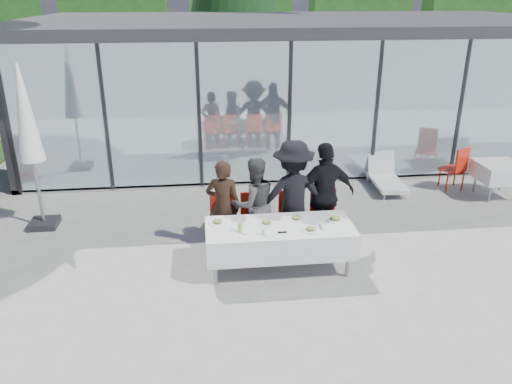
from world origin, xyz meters
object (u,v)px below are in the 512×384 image
(plate_b, at_px, (267,223))
(folded_eyeglasses, at_px, (282,232))
(plate_d, at_px, (336,219))
(juice_bottle, at_px, (240,227))
(spare_chair_b, at_px, (457,166))
(spare_table_right, at_px, (498,172))
(diner_c, at_px, (293,195))
(market_umbrella, at_px, (27,124))
(lounger, at_px, (385,176))
(diner_chair_a, at_px, (224,220))
(diner_d, at_px, (325,195))
(plate_extra, at_px, (311,229))
(diner_b, at_px, (254,204))
(dining_table, at_px, (279,238))
(diner_chair_c, at_px, (292,217))
(diner_chair_b, at_px, (254,219))
(diner_a, at_px, (223,206))
(diner_chair_d, at_px, (324,215))
(plate_c, at_px, (296,218))
(plate_a, at_px, (217,222))

(plate_b, relative_size, folded_eyeglasses, 1.97)
(plate_b, distance_m, plate_d, 1.09)
(juice_bottle, distance_m, spare_chair_b, 5.87)
(juice_bottle, distance_m, spare_table_right, 6.25)
(diner_c, relative_size, market_umbrella, 0.62)
(plate_d, xyz_separation_m, folded_eyeglasses, (-0.90, -0.33, -0.02))
(diner_c, height_order, lounger, diner_c)
(diner_chair_a, distance_m, plate_d, 1.85)
(diner_d, distance_m, spare_chair_b, 4.13)
(plate_extra, xyz_separation_m, market_umbrella, (-4.54, 2.24, 1.18))
(diner_b, bearing_deg, market_umbrella, -34.03)
(plate_extra, bearing_deg, dining_table, 152.98)
(diner_chair_c, relative_size, plate_d, 3.54)
(plate_d, relative_size, spare_table_right, 0.32)
(diner_c, bearing_deg, diner_chair_b, -2.64)
(dining_table, bearing_deg, folded_eyeglasses, -89.50)
(juice_bottle, xyz_separation_m, spare_table_right, (5.67, 2.61, -0.27))
(juice_bottle, xyz_separation_m, spare_chair_b, (4.99, 3.08, -0.29))
(plate_b, bearing_deg, diner_c, 52.02)
(diner_c, relative_size, spare_table_right, 2.17)
(diner_a, xyz_separation_m, plate_b, (0.63, -0.68, -0.02))
(diner_chair_d, bearing_deg, juice_bottle, -149.10)
(plate_c, height_order, spare_chair_b, spare_chair_b)
(juice_bottle, bearing_deg, diner_chair_c, 43.25)
(folded_eyeglasses, distance_m, lounger, 4.57)
(diner_c, bearing_deg, plate_d, 126.33)
(diner_chair_c, xyz_separation_m, plate_c, (-0.04, -0.56, 0.24))
(folded_eyeglasses, bearing_deg, diner_chair_d, 48.30)
(dining_table, height_order, diner_chair_d, diner_chair_d)
(folded_eyeglasses, distance_m, market_umbrella, 4.84)
(plate_d, bearing_deg, spare_table_right, 29.78)
(diner_chair_c, distance_m, spare_table_right, 5.02)
(plate_a, height_order, spare_chair_b, spare_chair_b)
(spare_table_right, height_order, lounger, spare_table_right)
(diner_c, height_order, plate_c, diner_c)
(diner_chair_d, bearing_deg, lounger, 51.08)
(diner_a, distance_m, spare_chair_b, 5.64)
(folded_eyeglasses, xyz_separation_m, market_umbrella, (-4.11, 2.26, 1.20))
(dining_table, distance_m, diner_d, 1.22)
(diner_a, bearing_deg, spare_table_right, -151.13)
(juice_bottle, distance_m, lounger, 4.93)
(diner_chair_b, height_order, spare_table_right, diner_chair_b)
(diner_d, relative_size, market_umbrella, 0.60)
(diner_chair_c, xyz_separation_m, market_umbrella, (-4.44, 1.27, 1.42))
(diner_d, xyz_separation_m, spare_table_right, (4.17, 1.71, -0.35))
(diner_chair_a, relative_size, diner_chair_c, 1.00)
(diner_chair_a, height_order, plate_c, diner_chair_a)
(diner_chair_b, relative_size, diner_d, 0.54)
(plate_d, bearing_deg, diner_chair_a, 158.92)
(diner_chair_a, height_order, diner_chair_b, same)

